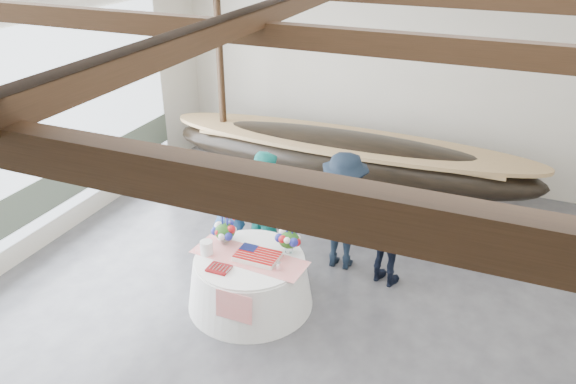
% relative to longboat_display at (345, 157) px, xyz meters
% --- Properties ---
extents(floor, '(10.00, 12.00, 0.01)m').
position_rel_longboat_display_xyz_m(floor, '(0.88, -4.48, -0.87)').
color(floor, '#3D3D42').
rests_on(floor, ground).
extents(wall_back, '(10.00, 0.02, 4.50)m').
position_rel_longboat_display_xyz_m(wall_back, '(0.88, 1.52, 1.38)').
color(wall_back, silver).
rests_on(wall_back, ground).
extents(pavilion_structure, '(9.80, 11.76, 4.50)m').
position_rel_longboat_display_xyz_m(pavilion_structure, '(0.88, -3.71, 3.13)').
color(pavilion_structure, black).
rests_on(pavilion_structure, ground).
extents(open_bay, '(0.03, 7.00, 3.20)m').
position_rel_longboat_display_xyz_m(open_bay, '(-4.07, -3.48, 0.96)').
color(open_bay, silver).
rests_on(open_bay, ground).
extents(longboat_display, '(7.27, 1.45, 1.36)m').
position_rel_longboat_display_xyz_m(longboat_display, '(0.00, 0.00, 0.00)').
color(longboat_display, black).
rests_on(longboat_display, ground).
extents(banquet_table, '(1.80, 1.80, 0.77)m').
position_rel_longboat_display_xyz_m(banquet_table, '(-0.23, -3.68, -0.48)').
color(banquet_table, white).
rests_on(banquet_table, ground).
extents(tabletop_items, '(1.70, 1.03, 0.40)m').
position_rel_longboat_display_xyz_m(tabletop_items, '(-0.28, -3.50, 0.05)').
color(tabletop_items, red).
rests_on(tabletop_items, banquet_table).
extents(guest_woman_blue, '(0.67, 0.65, 1.56)m').
position_rel_longboat_display_xyz_m(guest_woman_blue, '(-1.12, -2.66, -0.09)').
color(guest_woman_blue, '#294C84').
rests_on(guest_woman_blue, ground).
extents(guest_woman_teal, '(0.93, 0.76, 1.81)m').
position_rel_longboat_display_xyz_m(guest_woman_teal, '(-0.60, -2.39, 0.04)').
color(guest_woman_teal, teal).
rests_on(guest_woman_teal, ground).
extents(guest_man_left, '(1.26, 0.75, 1.92)m').
position_rel_longboat_display_xyz_m(guest_man_left, '(0.68, -2.22, 0.09)').
color(guest_man_left, black).
rests_on(guest_man_left, ground).
extents(guest_man_right, '(1.00, 0.66, 1.58)m').
position_rel_longboat_display_xyz_m(guest_man_right, '(1.46, -2.44, -0.08)').
color(guest_man_right, black).
rests_on(guest_man_right, ground).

